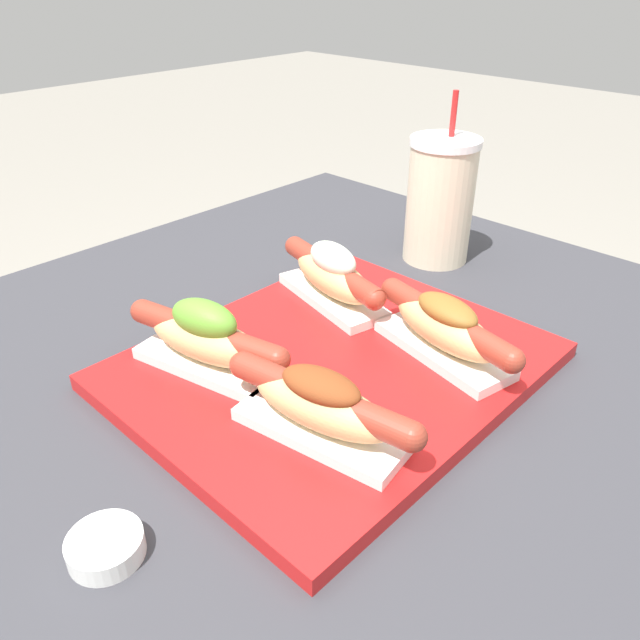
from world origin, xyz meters
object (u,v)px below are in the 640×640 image
(hot_dog_1, at_px, (445,328))
(sauce_bowl, at_px, (105,546))
(serving_tray, at_px, (333,366))
(hot_dog_2, at_px, (206,339))
(hot_dog_3, at_px, (333,276))
(drink_cup, at_px, (440,200))
(hot_dog_0, at_px, (321,405))

(hot_dog_1, height_order, sauce_bowl, hot_dog_1)
(serving_tray, height_order, sauce_bowl, same)
(hot_dog_2, distance_m, hot_dog_3, 0.20)
(hot_dog_1, height_order, drink_cup, drink_cup)
(hot_dog_0, xyz_separation_m, sauce_bowl, (-0.20, 0.04, -0.04))
(drink_cup, bearing_deg, hot_dog_2, -178.92)
(sauce_bowl, relative_size, drink_cup, 0.24)
(serving_tray, xyz_separation_m, drink_cup, (0.32, 0.09, 0.08))
(hot_dog_1, height_order, hot_dog_2, hot_dog_2)
(drink_cup, bearing_deg, hot_dog_3, -179.32)
(hot_dog_0, bearing_deg, hot_dog_3, 40.48)
(hot_dog_2, bearing_deg, hot_dog_3, 1.55)
(sauce_bowl, bearing_deg, serving_tray, 7.45)
(hot_dog_1, relative_size, hot_dog_2, 1.00)
(hot_dog_3, relative_size, sauce_bowl, 3.44)
(hot_dog_0, relative_size, sauce_bowl, 3.47)
(hot_dog_0, height_order, hot_dog_1, same)
(hot_dog_1, bearing_deg, drink_cup, 36.28)
(hot_dog_0, bearing_deg, serving_tray, 37.43)
(hot_dog_1, xyz_separation_m, sauce_bowl, (-0.38, 0.04, -0.04))
(hot_dog_2, bearing_deg, hot_dog_1, -40.40)
(sauce_bowl, bearing_deg, hot_dog_3, 18.18)
(hot_dog_0, bearing_deg, hot_dog_1, -1.31)
(hot_dog_1, xyz_separation_m, hot_dog_3, (0.01, 0.17, 0.00))
(hot_dog_2, relative_size, hot_dog_3, 1.00)
(serving_tray, relative_size, drink_cup, 1.78)
(hot_dog_1, relative_size, sauce_bowl, 3.45)
(serving_tray, distance_m, hot_dog_0, 0.13)
(hot_dog_1, distance_m, hot_dog_2, 0.25)
(serving_tray, height_order, hot_dog_2, hot_dog_2)
(hot_dog_1, bearing_deg, sauce_bowl, 173.98)
(hot_dog_0, xyz_separation_m, hot_dog_2, (-0.00, 0.16, 0.00))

